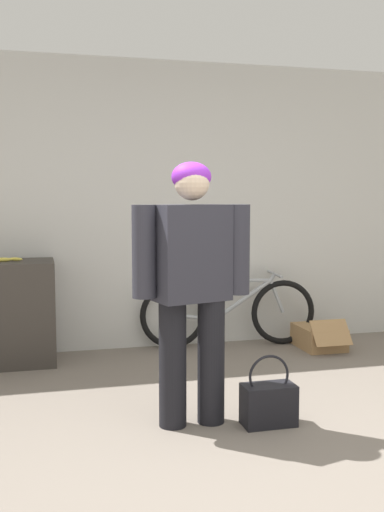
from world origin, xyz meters
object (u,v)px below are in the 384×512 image
at_px(bicycle, 229,311).
at_px(cardboard_box, 319,337).
at_px(banana, 3,259).
at_px(person, 192,277).
at_px(handbag, 269,403).

relative_size(bicycle, cardboard_box, 2.99).
relative_size(bicycle, banana, 5.19).
bearing_deg(person, bicycle, 51.22).
bearing_deg(person, handbag, -31.23).
bearing_deg(banana, person, -54.74).
height_order(banana, handbag, banana).
height_order(person, bicycle, person).
relative_size(person, banana, 5.02).
distance_m(banana, handbag, 2.52).
xyz_separation_m(banana, handbag, (1.62, -1.79, -0.73)).
bearing_deg(bicycle, cardboard_box, -13.19).
xyz_separation_m(bicycle, banana, (-1.97, -0.11, 0.55)).
relative_size(handbag, cardboard_box, 0.79).
bearing_deg(bicycle, handbag, -94.59).
height_order(person, handbag, person).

